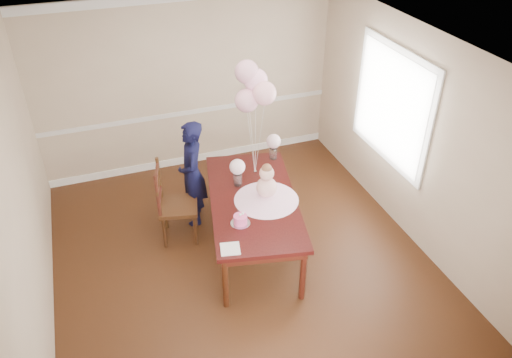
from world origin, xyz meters
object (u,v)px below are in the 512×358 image
object	(u,v)px
woman	(192,174)
dining_chair_seat	(178,206)
birthday_cake	(240,219)
dining_table_top	(253,200)

from	to	relation	value
woman	dining_chair_seat	bearing A→B (deg)	-32.80
birthday_cake	dining_chair_seat	bearing A→B (deg)	119.79
dining_table_top	birthday_cake	size ratio (longest dim) A/B	13.33
dining_table_top	dining_chair_seat	world-z (taller)	dining_table_top
dining_table_top	woman	world-z (taller)	woman
dining_table_top	birthday_cake	bearing A→B (deg)	-113.96
birthday_cake	dining_chair_seat	distance (m)	1.13
dining_table_top	woman	size ratio (longest dim) A/B	1.38
birthday_cake	woman	bearing A→B (deg)	102.01
dining_chair_seat	birthday_cake	bearing A→B (deg)	-46.79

